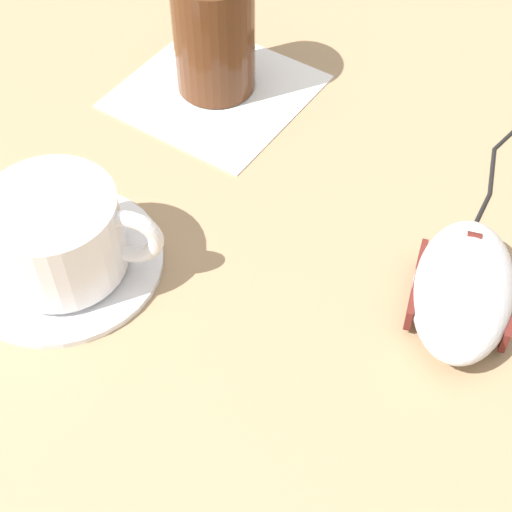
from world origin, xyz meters
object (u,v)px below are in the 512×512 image
Objects in this scene: coffee_cup at (59,234)px; computer_mouse at (463,289)px; saucer at (62,260)px; drinking_glass at (214,33)px.

coffee_cup reaches higher than computer_mouse.
saucer is at bearing -163.26° from computer_mouse.
saucer is 0.21m from drinking_glass.
saucer is at bearing -92.75° from drinking_glass.
drinking_glass is at bearing 89.29° from coffee_cup.
saucer is 1.12× the size of computer_mouse.
computer_mouse is at bearing -29.47° from drinking_glass.
computer_mouse is 1.24× the size of drinking_glass.
computer_mouse is (0.24, 0.08, -0.02)m from coffee_cup.
coffee_cup is (0.01, -0.00, 0.03)m from saucer.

